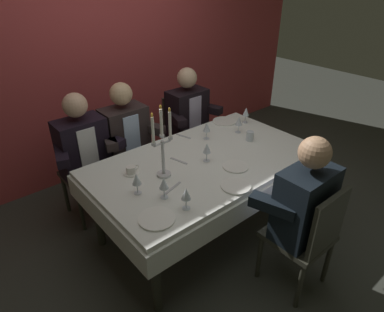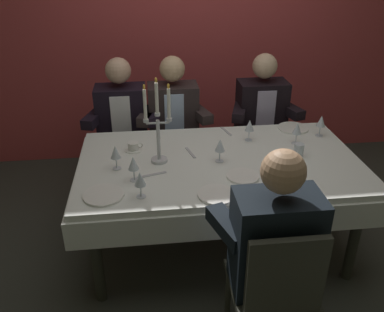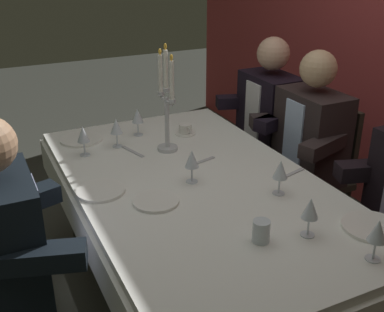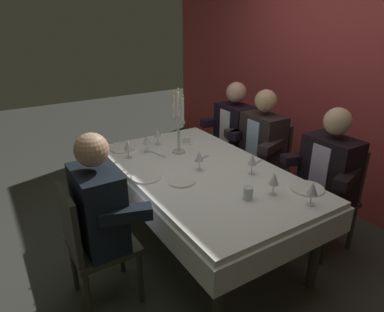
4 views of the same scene
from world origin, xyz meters
TOP-DOWN VIEW (x-y plane):
  - ground_plane at (0.00, 0.00)m, footprint 12.00×12.00m
  - back_wall at (0.00, 1.66)m, footprint 6.00×0.12m
  - dining_table at (0.00, 0.00)m, footprint 1.94×1.14m
  - candelabra at (-0.41, 0.02)m, footprint 0.19×0.11m
  - dinner_plate_0 at (0.10, -0.25)m, footprint 0.21×0.21m
  - dinner_plate_1 at (0.67, 0.45)m, footprint 0.24×0.24m
  - dinner_plate_2 at (-0.10, -0.44)m, footprint 0.22×0.22m
  - dinner_plate_3 at (-0.75, -0.37)m, footprint 0.24×0.24m
  - wine_glass_0 at (0.27, 0.28)m, footprint 0.07×0.07m
  - wine_glass_1 at (0.60, 0.19)m, footprint 0.07×0.07m
  - wine_glass_2 at (-0.69, -0.04)m, footprint 0.07×0.07m
  - wine_glass_3 at (0.82, 0.30)m, footprint 0.07×0.07m
  - wine_glass_4 at (-0.58, -0.21)m, footprint 0.07×0.07m
  - wine_glass_5 at (-0.01, -0.02)m, footprint 0.07×0.07m
  - wine_glass_6 at (-0.54, -0.40)m, footprint 0.07×0.07m
  - water_tumbler_0 at (0.55, 0.00)m, footprint 0.07×0.07m
  - coffee_cup_0 at (-0.59, 0.21)m, footprint 0.13×0.12m
  - fork_0 at (0.13, 0.46)m, footprint 0.06×0.17m
  - fork_1 at (-0.19, 0.12)m, footprint 0.06×0.17m
  - knife_2 at (-0.47, -0.16)m, footprint 0.19×0.07m
  - seated_diner_0 at (-0.69, 0.89)m, footprint 0.63×0.48m
  - seated_diner_1 at (-0.25, 0.89)m, footprint 0.63×0.48m
  - seated_diner_2 at (0.12, -0.89)m, footprint 0.63×0.48m
  - seated_diner_3 at (0.53, 0.89)m, footprint 0.63×0.48m

SIDE VIEW (x-z plane):
  - ground_plane at x=0.00m, z-range 0.00..0.00m
  - dining_table at x=0.00m, z-range 0.25..0.99m
  - seated_diner_0 at x=-0.69m, z-range 0.12..1.36m
  - seated_diner_1 at x=-0.25m, z-range 0.12..1.36m
  - seated_diner_2 at x=0.12m, z-range 0.12..1.36m
  - seated_diner_3 at x=0.53m, z-range 0.12..1.36m
  - fork_0 at x=0.13m, z-range 0.74..0.75m
  - fork_1 at x=-0.19m, z-range 0.74..0.75m
  - knife_2 at x=-0.47m, z-range 0.74..0.75m
  - dinner_plate_0 at x=0.10m, z-range 0.74..0.75m
  - dinner_plate_1 at x=0.67m, z-range 0.74..0.75m
  - dinner_plate_2 at x=-0.10m, z-range 0.74..0.75m
  - dinner_plate_3 at x=-0.75m, z-range 0.74..0.75m
  - coffee_cup_0 at x=-0.59m, z-range 0.74..0.80m
  - water_tumbler_0 at x=0.55m, z-range 0.74..0.83m
  - wine_glass_0 at x=0.27m, z-range 0.77..0.94m
  - wine_glass_1 at x=0.60m, z-range 0.77..0.94m
  - wine_glass_3 at x=0.82m, z-range 0.77..0.94m
  - wine_glass_5 at x=-0.01m, z-range 0.77..0.94m
  - wine_glass_2 at x=-0.69m, z-range 0.77..0.94m
  - wine_glass_4 at x=-0.58m, z-range 0.77..0.94m
  - wine_glass_6 at x=-0.54m, z-range 0.77..0.94m
  - candelabra at x=-0.41m, z-range 0.69..1.27m
  - back_wall at x=0.00m, z-range 0.00..2.70m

